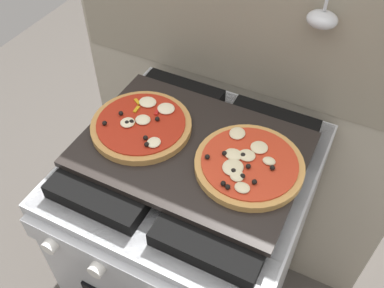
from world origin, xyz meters
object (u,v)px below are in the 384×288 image
(stove, at_px, (192,246))
(pizza_right, at_px, (249,163))
(pizza_left, at_px, (142,124))
(baking_tray, at_px, (192,149))

(stove, distance_m, pizza_right, 0.50)
(stove, relative_size, pizza_left, 3.53)
(pizza_left, xyz_separation_m, pizza_right, (0.29, -0.00, 0.00))
(baking_tray, height_order, pizza_left, pizza_left)
(baking_tray, xyz_separation_m, pizza_right, (0.15, 0.00, 0.02))
(pizza_left, bearing_deg, pizza_right, -0.17)
(pizza_left, height_order, pizza_right, same)
(pizza_left, relative_size, pizza_right, 1.00)
(pizza_right, bearing_deg, baking_tray, -179.17)
(stove, xyz_separation_m, pizza_right, (0.15, 0.00, 0.48))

